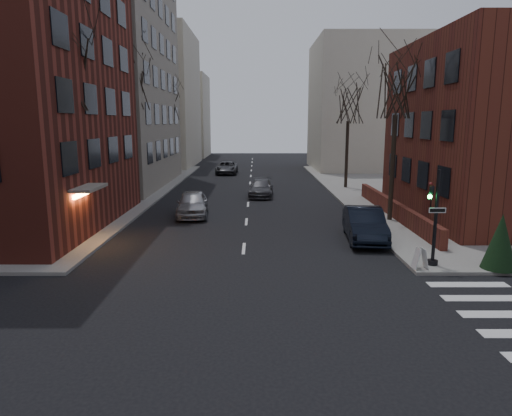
{
  "coord_description": "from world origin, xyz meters",
  "views": [
    {
      "loc": [
        0.59,
        -9.36,
        6.06
      ],
      "look_at": [
        0.59,
        12.01,
        2.0
      ],
      "focal_mm": 32.0,
      "sensor_mm": 36.0,
      "label": 1
    }
  ],
  "objects": [
    {
      "name": "streetlamp_far",
      "position": [
        -8.2,
        42.0,
        4.24
      ],
      "size": [
        0.36,
        0.36,
        6.28
      ],
      "color": "black",
      "rests_on": "sidewalk_far_left"
    },
    {
      "name": "traffic_signal",
      "position": [
        7.94,
        8.99,
        1.91
      ],
      "size": [
        0.76,
        0.44,
        4.0
      ],
      "color": "black",
      "rests_on": "sidewalk_far_right"
    },
    {
      "name": "car_lane_far",
      "position": [
        -2.85,
        44.2,
        0.72
      ],
      "size": [
        2.49,
        5.22,
        1.44
      ],
      "primitive_type": "imported",
      "rotation": [
        0.0,
        0.0,
        -0.02
      ],
      "color": "#3B3B3F",
      "rests_on": "ground"
    },
    {
      "name": "car_lane_silver",
      "position": [
        -3.54,
        19.77,
        0.82
      ],
      "size": [
        2.32,
        4.94,
        1.63
      ],
      "primitive_type": "imported",
      "rotation": [
        0.0,
        0.0,
        0.08
      ],
      "color": "#A1A1A6",
      "rests_on": "ground"
    },
    {
      "name": "tree_left_b",
      "position": [
        -8.8,
        26.0,
        8.91
      ],
      "size": [
        4.4,
        4.4,
        10.8
      ],
      "color": "#2D231C",
      "rests_on": "sidewalk_far_left"
    },
    {
      "name": "tree_left_c",
      "position": [
        -8.8,
        40.0,
        8.03
      ],
      "size": [
        3.96,
        3.96,
        9.72
      ],
      "color": "#2D231C",
      "rests_on": "sidewalk_far_left"
    },
    {
      "name": "tree_right_a",
      "position": [
        8.8,
        18.0,
        8.03
      ],
      "size": [
        3.96,
        3.96,
        9.72
      ],
      "color": "#2D231C",
      "rests_on": "sidewalk_far_right"
    },
    {
      "name": "building_distant_ra",
      "position": [
        15.0,
        50.0,
        8.0
      ],
      "size": [
        14.0,
        14.0,
        16.0
      ],
      "primitive_type": "cube",
      "color": "beige",
      "rests_on": "ground"
    },
    {
      "name": "building_distant_la",
      "position": [
        -15.0,
        55.0,
        9.0
      ],
      "size": [
        14.0,
        16.0,
        18.0
      ],
      "primitive_type": "cube",
      "color": "beige",
      "rests_on": "ground"
    },
    {
      "name": "evergreen_shrub",
      "position": [
        10.5,
        8.5,
        1.29
      ],
      "size": [
        1.46,
        1.46,
        2.28
      ],
      "primitive_type": "cone",
      "rotation": [
        0.0,
        0.0,
        -0.07
      ],
      "color": "black",
      "rests_on": "sidewalk_far_right"
    },
    {
      "name": "tree_left_a",
      "position": [
        -8.8,
        14.0,
        8.47
      ],
      "size": [
        4.18,
        4.18,
        10.26
      ],
      "color": "#2D231C",
      "rests_on": "sidewalk_far_left"
    },
    {
      "name": "low_wall_right",
      "position": [
        9.3,
        19.0,
        0.65
      ],
      "size": [
        0.35,
        16.0,
        1.0
      ],
      "primitive_type": "cube",
      "color": "#582419",
      "rests_on": "sidewalk_far_right"
    },
    {
      "name": "streetlamp_near",
      "position": [
        -8.2,
        22.0,
        4.24
      ],
      "size": [
        0.36,
        0.36,
        6.28
      ],
      "color": "black",
      "rests_on": "sidewalk_far_left"
    },
    {
      "name": "car_lane_gray",
      "position": [
        1.0,
        27.71,
        0.68
      ],
      "size": [
        2.19,
        4.78,
        1.35
      ],
      "primitive_type": "imported",
      "rotation": [
        0.0,
        0.0,
        -0.06
      ],
      "color": "#3E3E43",
      "rests_on": "ground"
    },
    {
      "name": "ground",
      "position": [
        0.0,
        0.0,
        0.0
      ],
      "size": [
        160.0,
        160.0,
        0.0
      ],
      "primitive_type": "plane",
      "color": "black",
      "rests_on": "ground"
    },
    {
      "name": "sandwich_board",
      "position": [
        7.3,
        8.5,
        0.58
      ],
      "size": [
        0.4,
        0.55,
        0.86
      ],
      "primitive_type": "cube",
      "rotation": [
        0.0,
        0.0,
        0.04
      ],
      "color": "silver",
      "rests_on": "sidewalk_far_right"
    },
    {
      "name": "building_left_tan",
      "position": [
        -17.0,
        34.0,
        14.0
      ],
      "size": [
        18.0,
        18.0,
        28.0
      ],
      "primitive_type": "cube",
      "color": "gray",
      "rests_on": "ground"
    },
    {
      "name": "tree_right_b",
      "position": [
        8.8,
        32.0,
        7.59
      ],
      "size": [
        3.74,
        3.74,
        9.18
      ],
      "color": "#2D231C",
      "rests_on": "sidewalk_far_right"
    },
    {
      "name": "parked_sedan",
      "position": [
        6.2,
        13.59,
        0.85
      ],
      "size": [
        2.21,
        5.26,
        1.69
      ],
      "primitive_type": "imported",
      "rotation": [
        0.0,
        0.0,
        -0.08
      ],
      "color": "black",
      "rests_on": "ground"
    },
    {
      "name": "building_distant_lb",
      "position": [
        -13.0,
        72.0,
        7.0
      ],
      "size": [
        10.0,
        12.0,
        14.0
      ],
      "primitive_type": "cube",
      "color": "beige",
      "rests_on": "ground"
    }
  ]
}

